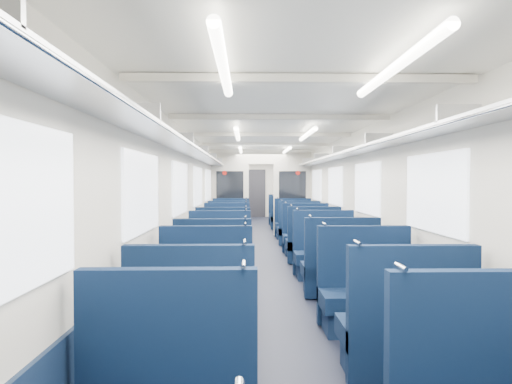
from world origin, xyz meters
TOP-DOWN VIEW (x-y plane):
  - floor at (0.00, 0.00)m, footprint 2.80×18.00m
  - ceiling at (0.00, 0.00)m, footprint 2.80×18.00m
  - wall_left at (-1.40, 0.00)m, footprint 0.02×18.00m
  - dado_left at (-1.39, 0.00)m, footprint 0.03×17.90m
  - wall_right at (1.40, 0.00)m, footprint 0.02×18.00m
  - dado_right at (1.39, 0.00)m, footprint 0.03×17.90m
  - wall_far at (0.00, 9.00)m, footprint 2.80×0.02m
  - luggage_rack_left at (-1.21, 0.00)m, footprint 0.36×17.40m
  - luggage_rack_right at (1.21, 0.00)m, footprint 0.36×17.40m
  - windows at (0.00, -0.46)m, footprint 2.78×15.60m
  - ceiling_fittings at (0.00, -0.26)m, footprint 2.70×16.06m
  - end_door at (0.00, 8.94)m, footprint 0.75×0.06m
  - bulkhead at (-0.00, 2.84)m, footprint 2.80×0.10m
  - seat_4 at (-0.83, -5.95)m, footprint 0.98×0.54m
  - seat_5 at (0.83, -5.99)m, footprint 0.98×0.54m
  - seat_6 at (-0.83, -4.88)m, footprint 0.98×0.54m
  - seat_7 at (0.83, -4.91)m, footprint 0.98×0.54m
  - seat_8 at (-0.83, -3.77)m, footprint 0.98×0.54m
  - seat_9 at (0.83, -3.62)m, footprint 0.98×0.54m
  - seat_10 at (-0.83, -2.58)m, footprint 0.98×0.54m
  - seat_11 at (0.83, -2.50)m, footprint 0.98×0.54m
  - seat_12 at (-0.83, -1.44)m, footprint 0.98×0.54m
  - seat_13 at (0.83, -1.29)m, footprint 0.98×0.54m
  - seat_14 at (-0.83, -0.17)m, footprint 0.98×0.54m
  - seat_15 at (0.83, -0.34)m, footprint 0.98×0.54m
  - seat_16 at (-0.83, 1.00)m, footprint 0.98×0.54m
  - seat_17 at (0.83, 0.92)m, footprint 0.98×0.54m
  - seat_18 at (-0.83, 2.18)m, footprint 0.98×0.54m
  - seat_19 at (0.83, 2.13)m, footprint 0.98×0.54m
  - seat_20 at (-0.83, 4.06)m, footprint 0.98×0.54m
  - seat_21 at (0.83, 4.22)m, footprint 0.98×0.54m
  - seat_22 at (-0.83, 5.36)m, footprint 0.98×0.54m
  - seat_23 at (0.83, 5.34)m, footprint 0.98×0.54m

SIDE VIEW (x-z plane):
  - floor at x=0.00m, z-range -0.01..0.01m
  - seat_4 at x=-0.83m, z-range -0.21..0.88m
  - seat_5 at x=0.83m, z-range -0.21..0.88m
  - seat_6 at x=-0.83m, z-range -0.21..0.88m
  - seat_7 at x=0.83m, z-range -0.21..0.88m
  - seat_8 at x=-0.83m, z-range -0.21..0.88m
  - seat_9 at x=0.83m, z-range -0.21..0.88m
  - seat_10 at x=-0.83m, z-range -0.21..0.88m
  - seat_11 at x=0.83m, z-range -0.21..0.88m
  - seat_12 at x=-0.83m, z-range -0.21..0.88m
  - seat_13 at x=0.83m, z-range -0.21..0.88m
  - seat_14 at x=-0.83m, z-range -0.21..0.88m
  - seat_15 at x=0.83m, z-range -0.21..0.88m
  - seat_16 at x=-0.83m, z-range -0.21..0.88m
  - seat_17 at x=0.83m, z-range -0.21..0.88m
  - seat_18 at x=-0.83m, z-range -0.21..0.88m
  - seat_19 at x=0.83m, z-range -0.21..0.88m
  - seat_20 at x=-0.83m, z-range -0.21..0.88m
  - seat_21 at x=0.83m, z-range -0.21..0.88m
  - seat_22 at x=-0.83m, z-range -0.21..0.88m
  - seat_23 at x=0.83m, z-range -0.21..0.88m
  - dado_left at x=-1.39m, z-range 0.00..0.70m
  - dado_right at x=1.39m, z-range 0.00..0.70m
  - end_door at x=0.00m, z-range 0.00..2.00m
  - wall_left at x=-1.40m, z-range 0.00..2.35m
  - wall_right at x=1.40m, z-range 0.00..2.35m
  - wall_far at x=0.00m, z-range 0.00..2.35m
  - bulkhead at x=0.00m, z-range 0.06..2.41m
  - windows at x=0.00m, z-range 1.04..1.79m
  - luggage_rack_left at x=-1.21m, z-range 1.88..2.06m
  - luggage_rack_right at x=1.21m, z-range 1.88..2.06m
  - ceiling_fittings at x=0.00m, z-range 2.23..2.35m
  - ceiling at x=0.00m, z-range 2.35..2.35m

